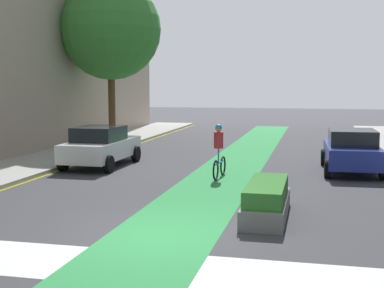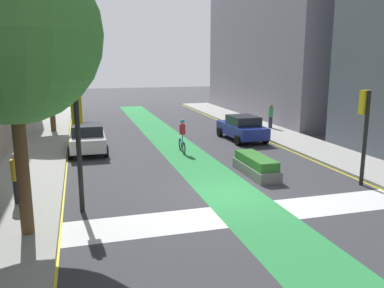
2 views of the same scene
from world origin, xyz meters
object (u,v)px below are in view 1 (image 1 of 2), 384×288
cyclist_in_lane (219,150)px  street_tree_far (111,30)px  car_blue_right_far (351,150)px  median_planter (267,200)px  car_white_left_far (101,146)px

cyclist_in_lane → street_tree_far: 11.96m
car_blue_right_far → street_tree_far: size_ratio=0.51×
median_planter → car_white_left_far: bearing=136.9°
car_blue_right_far → median_planter: car_blue_right_far is taller
car_white_left_far → street_tree_far: bearing=107.8°
car_white_left_far → street_tree_far: 8.69m
car_white_left_far → median_planter: bearing=-43.1°
cyclist_in_lane → car_white_left_far: bearing=162.4°
car_white_left_far → cyclist_in_lane: (4.96, -1.57, 0.17)m
car_blue_right_far → street_tree_far: bearing=152.9°
car_blue_right_far → median_planter: 7.71m
car_blue_right_far → street_tree_far: street_tree_far is taller
street_tree_far → median_planter: 17.02m
car_blue_right_far → cyclist_in_lane: 5.05m
cyclist_in_lane → median_planter: 5.43m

